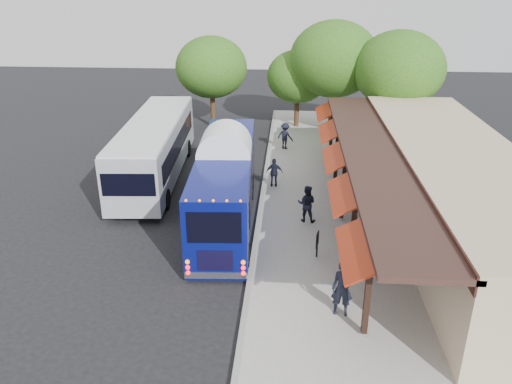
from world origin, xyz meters
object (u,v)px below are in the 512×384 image
(coach_bus, at_px, (226,181))
(ped_d, at_px, (285,136))
(ped_c, at_px, (274,173))
(ped_a, at_px, (343,289))
(ped_b, at_px, (307,204))
(sign_board, at_px, (317,241))
(city_bus, at_px, (155,146))

(coach_bus, xyz_separation_m, ped_d, (2.50, 10.02, -0.88))
(ped_c, bearing_deg, ped_a, 99.73)
(ped_b, relative_size, sign_board, 1.61)
(city_bus, height_order, ped_d, city_bus)
(city_bus, distance_m, ped_d, 8.69)
(ped_a, bearing_deg, city_bus, 132.98)
(coach_bus, relative_size, ped_d, 6.54)
(ped_c, bearing_deg, city_bus, -14.62)
(ped_c, xyz_separation_m, ped_d, (0.45, 6.36, 0.08))
(ped_a, distance_m, ped_c, 10.97)
(coach_bus, height_order, city_bus, coach_bus)
(city_bus, xyz_separation_m, ped_c, (6.54, -1.25, -0.87))
(sign_board, bearing_deg, ped_a, -67.03)
(ped_b, xyz_separation_m, sign_board, (0.34, -3.14, -0.13))
(city_bus, bearing_deg, coach_bus, -51.33)
(ped_d, bearing_deg, sign_board, 123.72)
(city_bus, bearing_deg, ped_b, -36.48)
(ped_b, relative_size, ped_c, 1.11)
(ped_a, height_order, ped_d, ped_a)
(coach_bus, bearing_deg, ped_a, -59.68)
(ped_d, distance_m, sign_board, 13.54)
(ped_d, bearing_deg, ped_c, 113.42)
(coach_bus, distance_m, sign_board, 5.35)
(ped_a, xyz_separation_m, ped_d, (-2.11, 17.02, -0.12))
(ped_c, bearing_deg, coach_bus, 56.99)
(city_bus, distance_m, ped_b, 9.69)
(coach_bus, bearing_deg, city_bus, 129.31)
(ped_c, bearing_deg, ped_d, -97.85)
(ped_a, xyz_separation_m, sign_board, (-0.64, 3.55, -0.24))
(coach_bus, height_order, ped_c, coach_bus)
(ped_b, bearing_deg, city_bus, -22.51)
(ped_c, distance_m, ped_d, 6.37)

